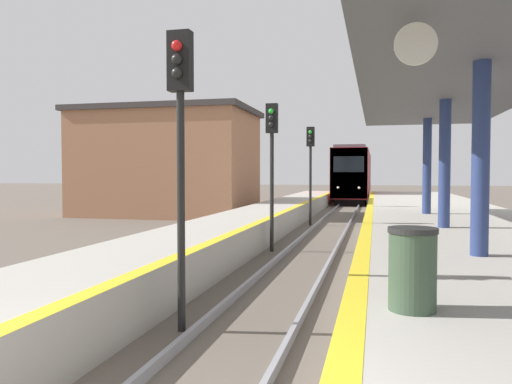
% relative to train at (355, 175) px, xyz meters
% --- Properties ---
extents(train, '(2.69, 21.27, 4.52)m').
position_rel_train_xyz_m(train, '(0.00, 0.00, 0.00)').
color(train, black).
rests_on(train, ground).
extents(signal_near, '(0.36, 0.31, 4.57)m').
position_rel_train_xyz_m(signal_near, '(-1.00, -39.64, 0.89)').
color(signal_near, black).
rests_on(signal_near, ground).
extents(signal_mid, '(0.36, 0.31, 4.57)m').
position_rel_train_xyz_m(signal_mid, '(-1.23, -31.67, 0.89)').
color(signal_mid, black).
rests_on(signal_mid, ground).
extents(signal_far, '(0.36, 0.31, 4.57)m').
position_rel_train_xyz_m(signal_far, '(-1.06, -23.69, 0.89)').
color(signal_far, black).
rests_on(signal_far, ground).
extents(station_canopy, '(4.59, 19.67, 3.78)m').
position_rel_train_xyz_m(station_canopy, '(3.76, -34.40, 2.14)').
color(station_canopy, navy).
rests_on(station_canopy, platform_right).
extents(trash_bin, '(0.54, 0.54, 0.92)m').
position_rel_train_xyz_m(trash_bin, '(2.29, -40.99, -0.93)').
color(trash_bin, '#384C38').
rests_on(trash_bin, platform_right).
extents(station_building, '(10.06, 6.59, 6.11)m').
position_rel_train_xyz_m(station_building, '(-9.87, -19.78, 0.77)').
color(station_building, '#9E6B4C').
rests_on(station_building, ground).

